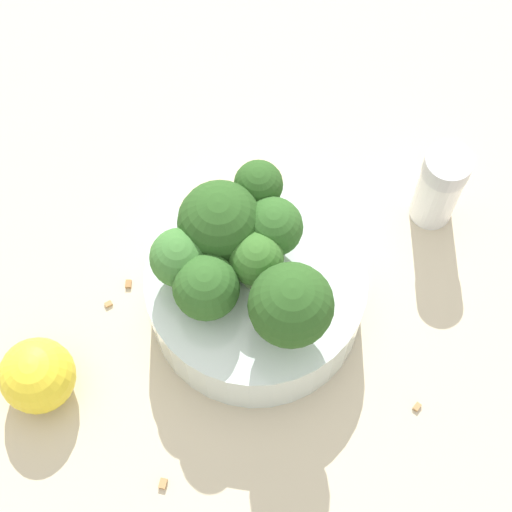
{
  "coord_description": "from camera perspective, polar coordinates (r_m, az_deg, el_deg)",
  "views": [
    {
      "loc": [
        -0.2,
        0.12,
        0.58
      ],
      "look_at": [
        0.0,
        0.0,
        0.09
      ],
      "focal_mm": 60.0,
      "sensor_mm": 36.0,
      "label": 1
    }
  ],
  "objects": [
    {
      "name": "ground_plane",
      "position": [
        0.62,
        -0.0,
        -3.41
      ],
      "size": [
        3.0,
        3.0,
        0.0
      ],
      "primitive_type": "plane",
      "color": "beige"
    },
    {
      "name": "bowl",
      "position": [
        0.6,
        -0.0,
        -2.46
      ],
      "size": [
        0.15,
        0.15,
        0.05
      ],
      "primitive_type": "cylinder",
      "color": "silver",
      "rests_on": "ground_plane"
    },
    {
      "name": "broccoli_floret_0",
      "position": [
        0.56,
        1.15,
        1.86
      ],
      "size": [
        0.04,
        0.04,
        0.05
      ],
      "color": "#84AD66",
      "rests_on": "bowl"
    },
    {
      "name": "broccoli_floret_1",
      "position": [
        0.55,
        -0.04,
        -0.36
      ],
      "size": [
        0.04,
        0.04,
        0.05
      ],
      "color": "#84AD66",
      "rests_on": "bowl"
    },
    {
      "name": "broccoli_floret_2",
      "position": [
        0.55,
        -2.41,
        2.19
      ],
      "size": [
        0.06,
        0.06,
        0.06
      ],
      "color": "#8EB770",
      "rests_on": "bowl"
    },
    {
      "name": "broccoli_floret_3",
      "position": [
        0.52,
        2.67,
        -3.16
      ],
      "size": [
        0.05,
        0.05,
        0.07
      ],
      "color": "#84AD66",
      "rests_on": "bowl"
    },
    {
      "name": "broccoli_floret_4",
      "position": [
        0.55,
        -5.11,
        -0.2
      ],
      "size": [
        0.04,
        0.04,
        0.05
      ],
      "color": "#7A9E5B",
      "rests_on": "bowl"
    },
    {
      "name": "broccoli_floret_5",
      "position": [
        0.54,
        -3.51,
        -1.83
      ],
      "size": [
        0.04,
        0.04,
        0.05
      ],
      "color": "#8EB770",
      "rests_on": "bowl"
    },
    {
      "name": "broccoli_floret_6",
      "position": [
        0.57,
        0.16,
        4.66
      ],
      "size": [
        0.03,
        0.03,
        0.05
      ],
      "color": "#8EB770",
      "rests_on": "bowl"
    },
    {
      "name": "pepper_shaker",
      "position": [
        0.64,
        11.89,
        4.86
      ],
      "size": [
        0.03,
        0.03,
        0.08
      ],
      "color": "silver",
      "rests_on": "ground_plane"
    },
    {
      "name": "lemon_wedge",
      "position": [
        0.59,
        -14.37,
        -7.73
      ],
      "size": [
        0.05,
        0.05,
        0.05
      ],
      "primitive_type": "sphere",
      "color": "yellow",
      "rests_on": "ground_plane"
    },
    {
      "name": "almond_crumb_0",
      "position": [
        0.6,
        10.7,
        -9.81
      ],
      "size": [
        0.01,
        0.01,
        0.01
      ],
      "primitive_type": "cube",
      "rotation": [
        0.0,
        0.0,
        5.08
      ],
      "color": "#AD7F4C",
      "rests_on": "ground_plane"
    },
    {
      "name": "almond_crumb_1",
      "position": [
        0.67,
        1.32,
        5.56
      ],
      "size": [
        0.01,
        0.01,
        0.01
      ],
      "primitive_type": "cube",
      "rotation": [
        0.0,
        0.0,
        6.16
      ],
      "color": "#AD7F4C",
      "rests_on": "ground_plane"
    },
    {
      "name": "almond_crumb_2",
      "position": [
        0.63,
        -8.52,
        -1.81
      ],
      "size": [
        0.01,
        0.01,
        0.01
      ],
      "primitive_type": "cube",
      "rotation": [
        0.0,
        0.0,
        5.73
      ],
      "color": "olive",
      "rests_on": "ground_plane"
    },
    {
      "name": "almond_crumb_3",
      "position": [
        0.63,
        -9.82,
        -3.13
      ],
      "size": [
        0.0,
        0.01,
        0.01
      ],
      "primitive_type": "cube",
      "rotation": [
        0.0,
        0.0,
        1.56
      ],
      "color": "#AD7F4C",
      "rests_on": "ground_plane"
    },
    {
      "name": "almond_crumb_4",
      "position": [
        0.59,
        -6.24,
        -14.82
      ],
      "size": [
        0.01,
        0.01,
        0.01
      ],
      "primitive_type": "cube",
      "rotation": [
        0.0,
        0.0,
        2.39
      ],
      "color": "#AD7F4C",
      "rests_on": "ground_plane"
    }
  ]
}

